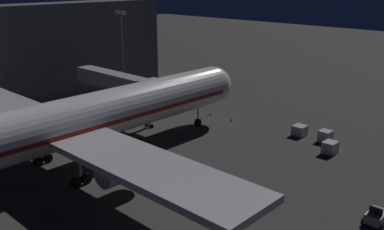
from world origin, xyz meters
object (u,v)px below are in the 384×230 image
object	(u,v)px
baggage_container_near_belt	(330,147)
apron_floodlight_mast	(122,45)
baggage_container_spare	(325,136)
jet_bridge	(125,84)
traffic_cone_nose_port	(231,119)
pushback_tug	(376,217)
traffic_cone_nose_starboard	(210,114)
baggage_container_far_row	(300,130)
airliner_at_gate	(54,128)

from	to	relation	value
baggage_container_near_belt	apron_floodlight_mast	bearing A→B (deg)	-2.40
apron_floodlight_mast	baggage_container_spare	world-z (taller)	apron_floodlight_mast
baggage_container_near_belt	baggage_container_spare	xyz separation A→B (m)	(2.49, -3.60, -0.01)
apron_floodlight_mast	jet_bridge	bearing A→B (deg)	142.84
baggage_container_near_belt	traffic_cone_nose_port	world-z (taller)	baggage_container_near_belt
pushback_tug	traffic_cone_nose_starboard	size ratio (longest dim) A/B	4.35
baggage_container_far_row	traffic_cone_nose_port	world-z (taller)	baggage_container_far_row
airliner_at_gate	baggage_container_spare	distance (m)	36.18
baggage_container_near_belt	traffic_cone_nose_port	distance (m)	17.68
baggage_container_near_belt	baggage_container_spare	bearing A→B (deg)	-55.37
apron_floodlight_mast	traffic_cone_nose_port	bearing A→B (deg)	179.41
apron_floodlight_mast	traffic_cone_nose_port	world-z (taller)	apron_floodlight_mast
baggage_container_near_belt	traffic_cone_nose_port	xyz separation A→B (m)	(17.60, -1.61, -0.51)
airliner_at_gate	traffic_cone_nose_starboard	world-z (taller)	airliner_at_gate
baggage_container_spare	traffic_cone_nose_port	world-z (taller)	baggage_container_spare
jet_bridge	traffic_cone_nose_starboard	xyz separation A→B (m)	(-8.45, -10.97, -5.68)
airliner_at_gate	pushback_tug	distance (m)	34.57
baggage_container_near_belt	baggage_container_far_row	xyz separation A→B (m)	(6.36, -3.32, -0.05)
baggage_container_far_row	baggage_container_spare	world-z (taller)	baggage_container_spare
jet_bridge	traffic_cone_nose_port	distance (m)	17.82
pushback_tug	traffic_cone_nose_port	xyz separation A→B (m)	(28.74, -14.79, -0.51)
apron_floodlight_mast	traffic_cone_nose_port	distance (m)	29.13
baggage_container_far_row	traffic_cone_nose_port	xyz separation A→B (m)	(11.24, 1.72, -0.45)
airliner_at_gate	apron_floodlight_mast	size ratio (longest dim) A/B	3.90
baggage_container_near_belt	baggage_container_far_row	bearing A→B (deg)	-27.59
jet_bridge	pushback_tug	bearing A→B (deg)	174.75
baggage_container_spare	traffic_cone_nose_starboard	distance (m)	19.62
jet_bridge	pushback_tug	xyz separation A→B (m)	(-41.58, 3.82, -5.18)
apron_floodlight_mast	baggage_container_spare	distance (m)	43.69
traffic_cone_nose_port	traffic_cone_nose_starboard	distance (m)	4.40
baggage_container_near_belt	baggage_container_far_row	world-z (taller)	baggage_container_near_belt
pushback_tug	baggage_container_spare	bearing A→B (deg)	-50.95
jet_bridge	traffic_cone_nose_starboard	world-z (taller)	jet_bridge
jet_bridge	baggage_container_spare	world-z (taller)	jet_bridge
airliner_at_gate	jet_bridge	xyz separation A→B (m)	(10.65, -18.40, 0.12)
airliner_at_gate	traffic_cone_nose_starboard	bearing A→B (deg)	-85.72
baggage_container_near_belt	traffic_cone_nose_port	size ratio (longest dim) A/B	3.45
jet_bridge	baggage_container_near_belt	size ratio (longest dim) A/B	10.29
jet_bridge	airliner_at_gate	bearing A→B (deg)	120.06
baggage_container_near_belt	traffic_cone_nose_starboard	distance (m)	22.07
pushback_tug	traffic_cone_nose_port	size ratio (longest dim) A/B	4.35
jet_bridge	traffic_cone_nose_port	xyz separation A→B (m)	(-12.85, -10.97, -5.68)
traffic_cone_nose_starboard	airliner_at_gate	bearing A→B (deg)	94.28
baggage_container_spare	apron_floodlight_mast	bearing A→B (deg)	2.28
jet_bridge	traffic_cone_nose_port	world-z (taller)	jet_bridge
apron_floodlight_mast	baggage_container_far_row	xyz separation A→B (m)	(-38.94, -1.43, -8.55)
jet_bridge	apron_floodlight_mast	xyz separation A→B (m)	(14.85, -11.26, 3.33)
baggage_container_far_row	baggage_container_near_belt	bearing A→B (deg)	152.41
baggage_container_far_row	traffic_cone_nose_starboard	distance (m)	15.74
baggage_container_far_row	traffic_cone_nose_port	distance (m)	11.38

